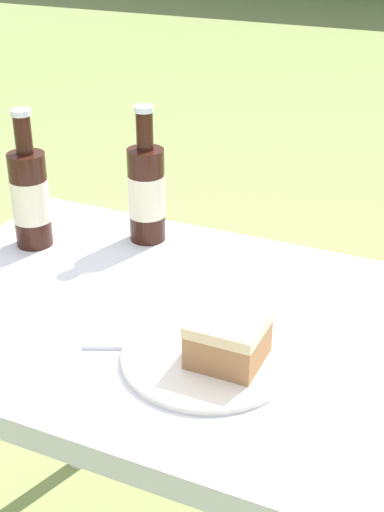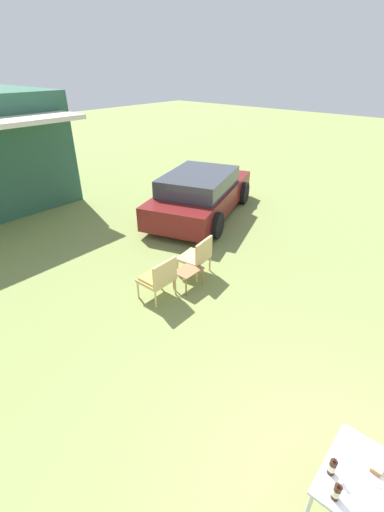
% 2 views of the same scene
% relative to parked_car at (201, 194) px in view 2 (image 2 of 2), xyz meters
% --- Properties ---
extents(parked_car, '(4.62, 3.06, 1.28)m').
position_rel_parked_car_xyz_m(parked_car, '(0.00, 0.00, 0.00)').
color(parked_car, maroon).
rests_on(parked_car, ground_plane).
extents(wicker_chair_cushioned, '(0.59, 0.54, 0.85)m').
position_rel_parked_car_xyz_m(wicker_chair_cushioned, '(-3.68, -2.04, -0.17)').
color(wicker_chair_cushioned, tan).
rests_on(wicker_chair_cushioned, ground_plane).
extents(wicker_chair_plain, '(0.65, 0.61, 0.85)m').
position_rel_parked_car_xyz_m(wicker_chair_plain, '(-2.58, -2.06, -0.16)').
color(wicker_chair_plain, tan).
rests_on(wicker_chair_plain, ground_plane).
extents(garden_side_table, '(0.55, 0.38, 0.40)m').
position_rel_parked_car_xyz_m(garden_side_table, '(-3.05, -2.22, -0.28)').
color(garden_side_table, '#996B42').
rests_on(garden_side_table, ground_plane).
extents(patio_table, '(0.86, 0.61, 0.70)m').
position_rel_parked_car_xyz_m(patio_table, '(-5.04, -6.03, -0.01)').
color(patio_table, silver).
rests_on(patio_table, ground_plane).
extents(cake_on_plate, '(0.24, 0.24, 0.08)m').
position_rel_parked_car_xyz_m(cake_on_plate, '(-4.91, -6.12, 0.10)').
color(cake_on_plate, silver).
rests_on(cake_on_plate, patio_table).
extents(cola_bottle_near, '(0.07, 0.07, 0.25)m').
position_rel_parked_car_xyz_m(cola_bottle_near, '(-5.18, -5.81, 0.17)').
color(cola_bottle_near, black).
rests_on(cola_bottle_near, patio_table).
extents(cola_bottle_far, '(0.07, 0.07, 0.25)m').
position_rel_parked_car_xyz_m(cola_bottle_far, '(-5.36, -5.92, 0.17)').
color(cola_bottle_far, black).
rests_on(cola_bottle_far, patio_table).
extents(fork, '(0.18, 0.09, 0.01)m').
position_rel_parked_car_xyz_m(fork, '(-5.01, -6.12, 0.07)').
color(fork, silver).
rests_on(fork, patio_table).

